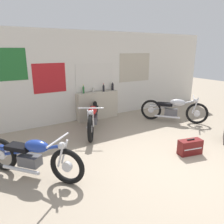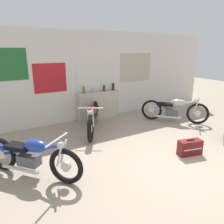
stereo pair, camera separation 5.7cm
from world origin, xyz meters
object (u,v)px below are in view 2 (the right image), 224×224
motorcycle_red (93,117)px  bottle_right_center (113,86)px  bottle_leftmost (84,89)px  motorcycle_blue (32,156)px  motorcycle_silver (174,109)px  hard_case_darkred (190,147)px  bottle_center (104,88)px  bottle_left_center (94,90)px

motorcycle_red → bottle_right_center: bearing=38.2°
bottle_right_center → motorcycle_red: size_ratio=0.15×
bottle_leftmost → motorcycle_blue: bearing=-130.6°
motorcycle_silver → hard_case_darkred: (-1.37, -1.81, -0.25)m
motorcycle_red → bottle_leftmost: bearing=79.7°
motorcycle_silver → motorcycle_blue: (-4.52, -0.92, -0.02)m
bottle_center → bottle_right_center: size_ratio=0.89×
motorcycle_blue → bottle_leftmost: bearing=49.4°
bottle_leftmost → bottle_right_center: 1.07m
bottle_left_center → motorcycle_red: bearing=-118.2°
bottle_right_center → motorcycle_silver: (1.30, -1.57, -0.61)m
bottle_left_center → bottle_right_center: bearing=-2.4°
bottle_right_center → hard_case_darkred: bottle_right_center is taller
bottle_left_center → motorcycle_blue: size_ratio=0.11×
motorcycle_silver → motorcycle_blue: 4.61m
bottle_center → motorcycle_blue: 3.80m
motorcycle_silver → hard_case_darkred: 2.28m
bottle_right_center → bottle_left_center: bearing=177.6°
bottle_leftmost → bottle_center: bearing=-4.5°
bottle_center → bottle_right_center: (0.37, 0.04, 0.01)m
bottle_leftmost → motorcycle_silver: 2.91m
motorcycle_red → bottle_left_center: bearing=61.8°
bottle_left_center → bottle_center: 0.34m
bottle_right_center → motorcycle_silver: size_ratio=0.18×
bottle_center → motorcycle_blue: (-2.84, -2.45, -0.62)m
bottle_center → motorcycle_red: bearing=-133.0°
bottle_leftmost → motorcycle_red: 1.18m
motorcycle_silver → hard_case_darkred: motorcycle_silver is taller
bottle_left_center → bottle_right_center: (0.71, -0.03, 0.05)m
bottle_leftmost → bottle_left_center: (0.36, 0.02, -0.04)m
bottle_leftmost → motorcycle_red: size_ratio=0.14×
motorcycle_red → hard_case_darkred: 2.68m
motorcycle_red → motorcycle_blue: (-1.97, -1.51, -0.01)m
bottle_right_center → hard_case_darkred: bearing=-91.2°
motorcycle_silver → bottle_leftmost: bearing=146.3°
bottle_right_center → motorcycle_blue: size_ratio=0.18×
motorcycle_red → bottle_center: bearing=47.0°
bottle_right_center → motorcycle_silver: 2.13m
bottle_left_center → hard_case_darkred: 3.56m
bottle_center → bottle_right_center: bottle_right_center is taller
bottle_right_center → motorcycle_blue: 4.12m
bottle_center → hard_case_darkred: bearing=-84.8°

